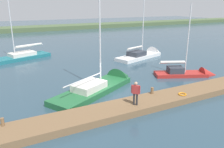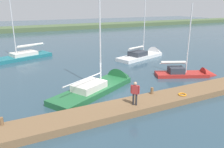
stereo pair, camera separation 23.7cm
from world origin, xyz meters
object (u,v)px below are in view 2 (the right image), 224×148
Objects in this scene: sailboat_mid_channel at (5,61)px; sailboat_behind_pier at (147,56)px; sailboat_near_dock at (106,86)px; person_on_dock at (135,92)px; sailboat_inner_slip at (191,75)px; mooring_post_near at (2,121)px; mooring_post_far at (152,91)px; life_ring_buoy at (182,94)px.

sailboat_behind_pier is at bearing 143.41° from sailboat_mid_channel.
sailboat_near_dock is 5.86m from person_on_dock.
sailboat_near_dock is 1.00× the size of sailboat_mid_channel.
sailboat_inner_slip is at bearing -18.38° from person_on_dock.
mooring_post_near is 24.35m from sailboat_behind_pier.
sailboat_near_dock is (-9.09, -4.49, -0.65)m from mooring_post_near.
person_on_dock is at bearing -121.97° from sailboat_near_dock.
sailboat_behind_pier reaches higher than person_on_dock.
sailboat_inner_slip is at bearing -156.84° from mooring_post_far.
mooring_post_near is 0.05× the size of sailboat_behind_pier.
sailboat_inner_slip is at bearing -114.89° from sailboat_behind_pier.
life_ring_buoy is (-2.04, 1.32, -0.22)m from mooring_post_far.
mooring_post_far is (-11.12, 0.00, 0.01)m from mooring_post_near.
sailboat_behind_pier is at bearing 9.57° from person_on_dock.
mooring_post_near is at bearing 178.11° from sailboat_near_dock.
life_ring_buoy is 7.11m from sailboat_near_dock.
person_on_dock is (0.38, 5.67, 1.43)m from sailboat_near_dock.
sailboat_mid_channel is (12.05, -20.75, -0.37)m from life_ring_buoy.
mooring_post_near is at bearing -163.72° from sailboat_behind_pier.
sailboat_inner_slip is (-9.83, 1.15, 0.02)m from sailboat_near_dock.
person_on_dock is at bearing 172.25° from mooring_post_near.
sailboat_mid_channel is 24.00m from sailboat_inner_slip.
mooring_post_far is 16.32m from sailboat_behind_pier.
mooring_post_near is at bearing -145.67° from sailboat_inner_slip.
sailboat_near_dock is at bearing -162.35° from sailboat_inner_slip.
mooring_post_far is 21.86m from sailboat_mid_channel.
sailboat_inner_slip is at bearing 118.50° from sailboat_mid_channel.
sailboat_inner_slip is at bearing -34.85° from sailboat_near_dock.
sailboat_behind_pier is (-20.26, -13.51, -0.63)m from mooring_post_near.
person_on_dock is at bearing -131.78° from sailboat_inner_slip.
sailboat_inner_slip is (-5.76, -4.66, -0.43)m from life_ring_buoy.
mooring_post_far is 2.44m from life_ring_buoy.
person_on_dock is at bearing 26.19° from mooring_post_far.
person_on_dock is (11.54, 14.69, 1.41)m from sailboat_behind_pier.
sailboat_mid_channel reaches higher than person_on_dock.
mooring_post_near is 0.06× the size of sailboat_inner_slip.
sailboat_inner_slip is 4.83× the size of person_on_dock.
life_ring_buoy is 0.06× the size of sailboat_behind_pier.
mooring_post_near reaches higher than life_ring_buoy.
mooring_post_far is at bearing 97.86° from sailboat_mid_channel.
sailboat_mid_channel is at bearing 89.92° from sailboat_near_dock.
mooring_post_far is 0.81× the size of life_ring_buoy.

